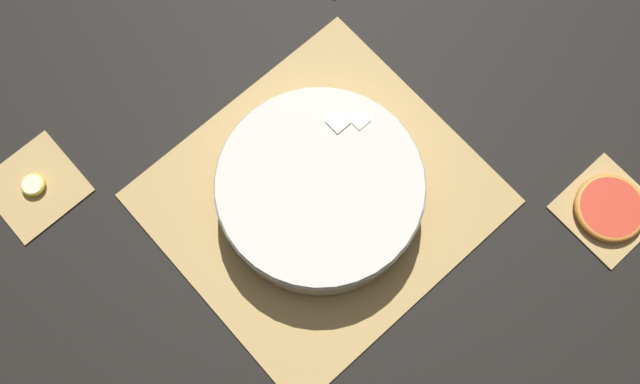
# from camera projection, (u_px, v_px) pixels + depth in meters

# --- Properties ---
(ground_plane) EXTENTS (6.00, 6.00, 0.00)m
(ground_plane) POSITION_uv_depth(u_px,v_px,m) (320.00, 199.00, 1.06)
(ground_plane) COLOR black
(bamboo_mat_center) EXTENTS (0.43, 0.40, 0.01)m
(bamboo_mat_center) POSITION_uv_depth(u_px,v_px,m) (320.00, 198.00, 1.06)
(bamboo_mat_center) COLOR tan
(bamboo_mat_center) RESTS_ON ground_plane
(coaster_mat_near_right) EXTENTS (0.12, 0.12, 0.01)m
(coaster_mat_near_right) POSITION_uv_depth(u_px,v_px,m) (35.00, 186.00, 1.06)
(coaster_mat_near_right) COLOR tan
(coaster_mat_near_right) RESTS_ON ground_plane
(coaster_mat_far_left) EXTENTS (0.12, 0.12, 0.01)m
(coaster_mat_far_left) POSITION_uv_depth(u_px,v_px,m) (608.00, 210.00, 1.05)
(coaster_mat_far_left) COLOR tan
(coaster_mat_far_left) RESTS_ON ground_plane
(fruit_salad_bowl) EXTENTS (0.29, 0.29, 0.07)m
(fruit_salad_bowl) POSITION_uv_depth(u_px,v_px,m) (320.00, 190.00, 1.02)
(fruit_salad_bowl) COLOR silver
(fruit_salad_bowl) RESTS_ON bamboo_mat_center
(banana_coin_single) EXTENTS (0.03, 0.03, 0.01)m
(banana_coin_single) POSITION_uv_depth(u_px,v_px,m) (33.00, 185.00, 1.06)
(banana_coin_single) COLOR beige
(banana_coin_single) RESTS_ON coaster_mat_near_right
(grapefruit_slice) EXTENTS (0.10, 0.10, 0.01)m
(grapefruit_slice) POSITION_uv_depth(u_px,v_px,m) (610.00, 208.00, 1.05)
(grapefruit_slice) COLOR red
(grapefruit_slice) RESTS_ON coaster_mat_far_left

